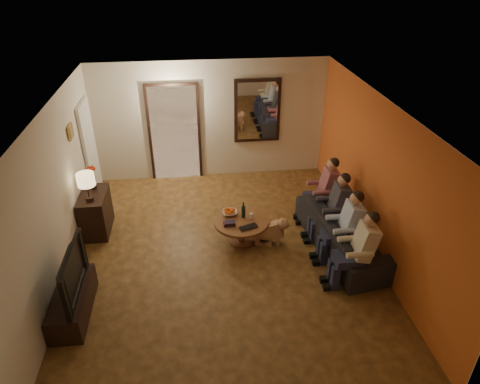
{
  "coord_description": "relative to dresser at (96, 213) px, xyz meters",
  "views": [
    {
      "loc": [
        -0.44,
        -5.77,
        4.58
      ],
      "look_at": [
        0.3,
        0.3,
        1.05
      ],
      "focal_mm": 32.0,
      "sensor_mm": 36.0,
      "label": 1
    }
  ],
  "objects": [
    {
      "name": "person_c",
      "position": [
        4.2,
        -0.77,
        0.22
      ],
      "size": [
        0.6,
        0.4,
        1.2
      ],
      "primitive_type": null,
      "color": "tan",
      "rests_on": "sofa"
    },
    {
      "name": "framed_art",
      "position": [
        -0.22,
        0.27,
        1.47
      ],
      "size": [
        0.03,
        0.28,
        0.24
      ],
      "primitive_type": "cube",
      "color": "#B28C33",
      "rests_on": "left_wall"
    },
    {
      "name": "fridge_glimpse",
      "position": [
        1.7,
        1.96,
        0.52
      ],
      "size": [
        0.45,
        0.03,
        1.7
      ],
      "primitive_type": "cube",
      "color": "silver",
      "rests_on": "floor"
    },
    {
      "name": "front_wall",
      "position": [
        2.25,
        -4.03,
        0.92
      ],
      "size": [
        5.0,
        0.02,
        2.6
      ],
      "primitive_type": "cube",
      "color": "beige",
      "rests_on": "floor"
    },
    {
      "name": "left_wall",
      "position": [
        -0.25,
        -1.03,
        0.92
      ],
      "size": [
        0.02,
        6.0,
        2.6
      ],
      "primitive_type": "cube",
      "color": "beige",
      "rests_on": "floor"
    },
    {
      "name": "wine_bottle",
      "position": [
        2.63,
        -0.58,
        0.23
      ],
      "size": [
        0.07,
        0.07,
        0.31
      ],
      "primitive_type": null,
      "color": "black",
      "rests_on": "coffee_table"
    },
    {
      "name": "art_canvas",
      "position": [
        -0.21,
        0.27,
        1.47
      ],
      "size": [
        0.01,
        0.22,
        0.18
      ],
      "primitive_type": "cube",
      "color": "brown",
      "rests_on": "left_wall"
    },
    {
      "name": "dresser",
      "position": [
        0.0,
        0.0,
        0.0
      ],
      "size": [
        0.45,
        0.85,
        0.76
      ],
      "primitive_type": "cube",
      "color": "black",
      "rests_on": "floor"
    },
    {
      "name": "oranges",
      "position": [
        2.4,
        -0.46,
        0.17
      ],
      "size": [
        0.2,
        0.2,
        0.08
      ],
      "primitive_type": null,
      "color": "#DB5512",
      "rests_on": "bowl"
    },
    {
      "name": "right_wall",
      "position": [
        4.75,
        -1.03,
        0.92
      ],
      "size": [
        0.02,
        6.0,
        2.6
      ],
      "primitive_type": "cube",
      "color": "beige",
      "rests_on": "floor"
    },
    {
      "name": "back_wall",
      "position": [
        2.25,
        1.97,
        0.92
      ],
      "size": [
        5.0,
        0.02,
        2.6
      ],
      "primitive_type": "cube",
      "color": "beige",
      "rests_on": "floor"
    },
    {
      "name": "wine_glass",
      "position": [
        2.76,
        -0.63,
        0.12
      ],
      "size": [
        0.06,
        0.06,
        0.1
      ],
      "primitive_type": "cylinder",
      "color": "silver",
      "rests_on": "coffee_table"
    },
    {
      "name": "person_b",
      "position": [
        4.2,
        -1.37,
        0.22
      ],
      "size": [
        0.6,
        0.4,
        1.2
      ],
      "primitive_type": null,
      "color": "tan",
      "rests_on": "sofa"
    },
    {
      "name": "white_door",
      "position": [
        -0.21,
        1.27,
        0.64
      ],
      "size": [
        0.06,
        0.85,
        2.04
      ],
      "primitive_type": "cube",
      "color": "white",
      "rests_on": "floor"
    },
    {
      "name": "flower_vase",
      "position": [
        0.0,
        0.22,
        0.6
      ],
      "size": [
        0.14,
        0.14,
        0.44
      ],
      "primitive_type": null,
      "color": "red",
      "rests_on": "dresser"
    },
    {
      "name": "door_trim",
      "position": [
        1.45,
        1.94,
        0.67
      ],
      "size": [
        1.12,
        0.04,
        2.22
      ],
      "primitive_type": "cube",
      "color": "black",
      "rests_on": "floor"
    },
    {
      "name": "dog",
      "position": [
        3.06,
        -0.8,
        -0.1
      ],
      "size": [
        0.6,
        0.38,
        0.56
      ],
      "primitive_type": null,
      "rotation": [
        0.0,
        0.0,
        -0.26
      ],
      "color": "#AF7450",
      "rests_on": "floor"
    },
    {
      "name": "table_lamp",
      "position": [
        0.0,
        -0.22,
        0.65
      ],
      "size": [
        0.3,
        0.3,
        0.54
      ],
      "primitive_type": null,
      "color": "beige",
      "rests_on": "dresser"
    },
    {
      "name": "mirror_glass",
      "position": [
        3.25,
        1.9,
        1.12
      ],
      "size": [
        0.86,
        0.02,
        1.26
      ],
      "primitive_type": "cube",
      "color": "white",
      "rests_on": "back_wall"
    },
    {
      "name": "tv_stand",
      "position": [
        0.0,
        -2.09,
        -0.18
      ],
      "size": [
        0.45,
        1.2,
        0.4
      ],
      "primitive_type": "cube",
      "color": "black",
      "rests_on": "floor"
    },
    {
      "name": "sofa",
      "position": [
        4.3,
        -1.07,
        -0.05
      ],
      "size": [
        2.36,
        1.17,
        0.66
      ],
      "primitive_type": "imported",
      "rotation": [
        0.0,
        0.0,
        1.7
      ],
      "color": "black",
      "rests_on": "floor"
    },
    {
      "name": "mirror_frame",
      "position": [
        3.25,
        1.93,
        1.12
      ],
      "size": [
        1.0,
        0.05,
        1.4
      ],
      "primitive_type": "cube",
      "color": "black",
      "rests_on": "back_wall"
    },
    {
      "name": "laptop",
      "position": [
        2.68,
        -0.96,
        0.08
      ],
      "size": [
        0.38,
        0.31,
        0.03
      ],
      "primitive_type": "imported",
      "rotation": [
        0.0,
        0.0,
        0.33
      ],
      "color": "black",
      "rests_on": "coffee_table"
    },
    {
      "name": "floor",
      "position": [
        2.25,
        -1.03,
        -0.38
      ],
      "size": [
        5.0,
        6.0,
        0.01
      ],
      "primitive_type": "cube",
      "color": "#412A11",
      "rests_on": "ground"
    },
    {
      "name": "orange_accent",
      "position": [
        4.74,
        -1.03,
        0.92
      ],
      "size": [
        0.01,
        6.0,
        2.6
      ],
      "primitive_type": "cube",
      "color": "#DB5A25",
      "rests_on": "right_wall"
    },
    {
      "name": "ceiling",
      "position": [
        2.25,
        -1.03,
        2.22
      ],
      "size": [
        5.0,
        6.0,
        0.01
      ],
      "primitive_type": "cube",
      "color": "white",
      "rests_on": "back_wall"
    },
    {
      "name": "bowl",
      "position": [
        2.4,
        -0.46,
        0.1
      ],
      "size": [
        0.26,
        0.26,
        0.06
      ],
      "primitive_type": "imported",
      "color": "white",
      "rests_on": "coffee_table"
    },
    {
      "name": "tv",
      "position": [
        0.0,
        -2.09,
        0.36
      ],
      "size": [
        1.17,
        0.15,
        0.67
      ],
      "primitive_type": "imported",
      "rotation": [
        0.0,
        0.0,
        1.57
      ],
      "color": "black",
      "rests_on": "tv_stand"
    },
    {
      "name": "person_d",
      "position": [
        4.2,
        -0.17,
        0.22
      ],
      "size": [
        0.6,
        0.4,
        1.2
      ],
      "primitive_type": null,
      "color": "tan",
      "rests_on": "sofa"
    },
    {
      "name": "kitchen_doorway",
      "position": [
        1.45,
        1.95,
        0.67
      ],
      "size": [
        1.0,
        0.06,
        2.1
      ],
      "primitive_type": "cube",
      "color": "#FFE0A5",
      "rests_on": "floor"
    },
    {
      "name": "person_a",
      "position": [
        4.2,
        -1.97,
        0.22
      ],
      "size": [
        0.6,
        0.4,
        1.2
      ],
      "primitive_type": null,
      "color": "tan",
      "rests_on": "sofa"
    },
    {
      "name": "coffee_table",
      "position": [
        2.58,
        -0.68,
        -0.15
      ],
      "size": [
        1.17,
        1.17,
        0.45
      ],
      "primitive_type": "cylinder",
      "rotation": [
        0.0,
        0.0,
        -0.27
      ],
      "color": "brown",
      "rests_on": "floor"
    },
    {
      "name": "book_stack",
      "position": [
        2.36,
        -0.78,
        0.11
      ],
      "size": [
        0.2,
        0.15,
        0.07
      ],
      "primitive_type": null,
      "color": "black",
      "rests_on": "coffee_table"
    }
  ]
}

